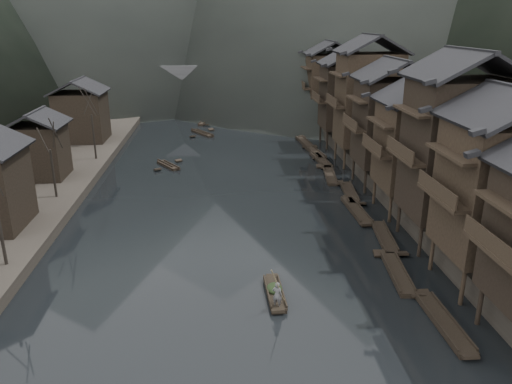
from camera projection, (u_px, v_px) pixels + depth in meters
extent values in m
plane|color=black|center=(239.00, 286.00, 34.45)|extent=(300.00, 300.00, 0.00)
cube|color=#2D2823|center=(461.00, 137.00, 74.37)|extent=(40.00, 200.00, 1.80)
cylinder|color=black|center=(480.00, 305.00, 29.78)|extent=(0.30, 0.30, 2.90)
cube|color=black|center=(499.00, 253.00, 25.92)|extent=(1.20, 5.70, 0.25)
cylinder|color=black|center=(463.00, 287.00, 31.85)|extent=(0.30, 0.30, 2.90)
cylinder|color=black|center=(432.00, 253.00, 36.37)|extent=(0.30, 0.30, 2.90)
cylinder|color=black|center=(504.00, 285.00, 32.05)|extent=(0.30, 0.30, 2.90)
cylinder|color=black|center=(468.00, 252.00, 36.57)|extent=(0.30, 0.30, 2.90)
cube|color=black|center=(503.00, 189.00, 32.47)|extent=(7.00, 6.00, 8.79)
cube|color=black|center=(443.00, 197.00, 32.32)|extent=(1.20, 5.70, 0.25)
cylinder|color=black|center=(420.00, 241.00, 38.44)|extent=(0.30, 0.30, 2.90)
cylinder|color=black|center=(399.00, 218.00, 42.97)|extent=(0.30, 0.30, 2.90)
cylinder|color=black|center=(455.00, 240.00, 38.64)|extent=(0.30, 0.30, 2.90)
cylinder|color=black|center=(430.00, 217.00, 43.17)|extent=(0.30, 0.30, 2.90)
cube|color=black|center=(456.00, 149.00, 38.76)|extent=(7.00, 6.00, 10.67)
cube|color=black|center=(405.00, 157.00, 38.64)|extent=(1.20, 5.70, 0.25)
cylinder|color=black|center=(390.00, 208.00, 45.04)|extent=(0.30, 0.30, 2.90)
cylinder|color=black|center=(374.00, 191.00, 49.56)|extent=(0.30, 0.30, 2.90)
cylinder|color=black|center=(420.00, 208.00, 45.24)|extent=(0.30, 0.30, 2.90)
cylinder|color=black|center=(401.00, 190.00, 49.76)|extent=(0.30, 0.30, 2.90)
cube|color=black|center=(420.00, 145.00, 45.82)|extent=(7.00, 6.00, 7.80)
cube|color=black|center=(377.00, 150.00, 45.66)|extent=(1.20, 5.70, 0.25)
cylinder|color=black|center=(365.00, 181.00, 52.57)|extent=(0.30, 0.30, 2.90)
cylinder|color=black|center=(353.00, 168.00, 57.10)|extent=(0.30, 0.30, 2.90)
cylinder|color=black|center=(391.00, 181.00, 52.77)|extent=(0.30, 0.30, 2.90)
cylinder|color=black|center=(377.00, 168.00, 57.30)|extent=(0.30, 0.30, 2.90)
cube|color=black|center=(391.00, 122.00, 53.17)|extent=(7.00, 6.00, 8.93)
cube|color=black|center=(354.00, 127.00, 53.03)|extent=(1.20, 5.70, 0.25)
cylinder|color=black|center=(344.00, 159.00, 61.05)|extent=(0.30, 0.30, 2.90)
cylinder|color=black|center=(335.00, 149.00, 65.57)|extent=(0.30, 0.30, 2.90)
cylinder|color=black|center=(366.00, 158.00, 61.25)|extent=(0.30, 0.30, 2.90)
cylinder|color=black|center=(356.00, 149.00, 65.77)|extent=(0.30, 0.30, 2.90)
cube|color=black|center=(368.00, 100.00, 61.30)|extent=(7.00, 6.00, 11.06)
cube|color=black|center=(335.00, 104.00, 61.19)|extent=(1.20, 5.70, 0.25)
cylinder|color=black|center=(327.00, 140.00, 70.47)|extent=(0.30, 0.30, 2.90)
cylinder|color=black|center=(320.00, 133.00, 74.99)|extent=(0.30, 0.30, 2.90)
cylinder|color=black|center=(346.00, 140.00, 70.67)|extent=(0.30, 0.30, 2.90)
cylinder|color=black|center=(338.00, 133.00, 75.19)|extent=(0.30, 0.30, 2.90)
cube|color=black|center=(347.00, 97.00, 71.08)|extent=(7.00, 6.00, 8.86)
cube|color=black|center=(319.00, 100.00, 70.93)|extent=(1.20, 5.70, 0.25)
cylinder|color=black|center=(312.00, 123.00, 81.78)|extent=(0.30, 0.30, 2.90)
cylinder|color=black|center=(307.00, 118.00, 86.30)|extent=(0.30, 0.30, 2.90)
cylinder|color=black|center=(328.00, 123.00, 81.98)|extent=(0.30, 0.30, 2.90)
cylinder|color=black|center=(322.00, 118.00, 86.50)|extent=(0.30, 0.30, 2.90)
cube|color=black|center=(329.00, 84.00, 82.29)|extent=(7.00, 6.00, 9.45)
cube|color=black|center=(305.00, 87.00, 82.15)|extent=(1.20, 5.70, 0.25)
cube|color=black|center=(40.00, 149.00, 54.22)|extent=(5.00, 5.00, 5.80)
cube|color=black|center=(82.00, 115.00, 71.02)|extent=(6.50, 6.50, 6.80)
cylinder|color=black|center=(55.00, 171.00, 48.26)|extent=(0.24, 0.24, 4.75)
cylinder|color=black|center=(90.00, 135.00, 61.48)|extent=(0.24, 0.24, 5.54)
cube|color=black|center=(443.00, 322.00, 30.10)|extent=(1.14, 6.64, 0.30)
cube|color=black|center=(444.00, 320.00, 30.04)|extent=(1.19, 6.51, 0.10)
cube|color=black|center=(423.00, 293.00, 33.06)|extent=(0.94, 0.82, 0.34)
cube|color=black|center=(469.00, 354.00, 27.06)|extent=(0.94, 0.82, 0.34)
cube|color=black|center=(397.00, 273.00, 35.95)|extent=(1.73, 6.54, 0.30)
cube|color=black|center=(397.00, 271.00, 35.89)|extent=(1.78, 6.42, 0.10)
cube|color=black|center=(380.00, 253.00, 38.79)|extent=(1.01, 0.88, 0.34)
cube|color=black|center=(418.00, 293.00, 33.02)|extent=(1.01, 0.88, 0.34)
cube|color=black|center=(384.00, 237.00, 41.81)|extent=(1.86, 6.71, 0.30)
cube|color=black|center=(384.00, 236.00, 41.76)|extent=(1.90, 6.58, 0.10)
cube|color=black|center=(369.00, 222.00, 44.72)|extent=(1.02, 0.92, 0.34)
cube|color=black|center=(402.00, 252.00, 38.82)|extent=(1.02, 0.92, 0.34)
cube|color=black|center=(356.00, 211.00, 47.65)|extent=(1.30, 7.15, 0.30)
cube|color=black|center=(356.00, 209.00, 47.59)|extent=(1.35, 7.01, 0.10)
cube|color=black|center=(348.00, 197.00, 50.83)|extent=(0.96, 0.90, 0.35)
cube|color=black|center=(365.00, 223.00, 44.38)|extent=(0.96, 0.90, 0.35)
cube|color=black|center=(349.00, 193.00, 52.56)|extent=(1.74, 6.99, 0.30)
cube|color=black|center=(349.00, 191.00, 52.50)|extent=(1.79, 6.86, 0.10)
cube|color=black|center=(339.00, 182.00, 55.60)|extent=(1.01, 0.93, 0.35)
cube|color=black|center=(361.00, 202.00, 49.42)|extent=(1.01, 0.93, 0.35)
cube|color=black|center=(330.00, 175.00, 58.61)|extent=(1.97, 7.53, 0.30)
cube|color=black|center=(330.00, 174.00, 58.55)|extent=(2.01, 7.39, 0.10)
cube|color=black|center=(320.00, 166.00, 61.88)|extent=(1.04, 1.02, 0.36)
cube|color=black|center=(340.00, 183.00, 55.25)|extent=(1.04, 1.02, 0.36)
cube|color=black|center=(321.00, 161.00, 64.61)|extent=(1.63, 7.52, 0.30)
cube|color=black|center=(321.00, 159.00, 64.55)|extent=(1.67, 7.38, 0.10)
cube|color=black|center=(318.00, 153.00, 67.95)|extent=(1.00, 0.98, 0.36)
cube|color=black|center=(325.00, 167.00, 61.18)|extent=(1.00, 0.98, 0.36)
cube|color=black|center=(315.00, 153.00, 68.46)|extent=(1.92, 6.60, 0.30)
cube|color=black|center=(315.00, 151.00, 68.40)|extent=(1.96, 6.48, 0.10)
cube|color=black|center=(314.00, 146.00, 71.36)|extent=(1.03, 0.91, 0.34)
cube|color=black|center=(316.00, 158.00, 65.47)|extent=(1.03, 0.91, 0.34)
cube|color=black|center=(304.00, 142.00, 74.31)|extent=(1.61, 6.58, 0.30)
cube|color=black|center=(304.00, 141.00, 74.26)|extent=(1.66, 6.46, 0.10)
cube|color=black|center=(302.00, 137.00, 77.22)|extent=(1.00, 0.87, 0.34)
cube|color=black|center=(306.00, 146.00, 71.31)|extent=(1.00, 0.87, 0.34)
cube|color=black|center=(301.00, 133.00, 80.32)|extent=(1.98, 6.70, 0.30)
cube|color=black|center=(301.00, 132.00, 80.26)|extent=(2.02, 6.58, 0.10)
cube|color=black|center=(300.00, 128.00, 83.26)|extent=(1.04, 0.93, 0.34)
cube|color=black|center=(301.00, 136.00, 77.28)|extent=(1.04, 0.93, 0.34)
cube|color=black|center=(290.00, 125.00, 86.47)|extent=(1.42, 6.03, 0.30)
cube|color=black|center=(290.00, 124.00, 86.41)|extent=(1.47, 5.91, 0.10)
cube|color=black|center=(286.00, 121.00, 89.11)|extent=(0.97, 0.79, 0.33)
cube|color=black|center=(293.00, 127.00, 83.74)|extent=(0.97, 0.79, 0.33)
cube|color=black|center=(168.00, 165.00, 62.52)|extent=(3.23, 4.42, 0.30)
cube|color=black|center=(168.00, 164.00, 62.46)|extent=(3.23, 4.36, 0.10)
cube|color=black|center=(179.00, 160.00, 64.32)|extent=(1.02, 0.93, 0.29)
cube|color=black|center=(157.00, 169.00, 60.63)|extent=(1.02, 0.93, 0.29)
cube|color=black|center=(202.00, 133.00, 80.17)|extent=(3.83, 5.58, 0.30)
cube|color=black|center=(202.00, 132.00, 80.11)|extent=(3.81, 5.51, 0.10)
cube|color=black|center=(211.00, 129.00, 82.52)|extent=(1.10, 1.06, 0.32)
cube|color=black|center=(193.00, 136.00, 77.72)|extent=(1.10, 1.06, 0.32)
cube|color=black|center=(204.00, 122.00, 88.45)|extent=(2.04, 5.12, 0.30)
cube|color=black|center=(204.00, 121.00, 88.39)|extent=(2.07, 5.03, 0.10)
cube|color=black|center=(201.00, 119.00, 90.59)|extent=(0.96, 0.79, 0.30)
cube|color=black|center=(207.00, 124.00, 86.23)|extent=(0.96, 0.79, 0.30)
cube|color=black|center=(253.00, 109.00, 101.56)|extent=(1.82, 5.73, 0.30)
cube|color=black|center=(253.00, 108.00, 101.50)|extent=(1.85, 5.62, 0.10)
cube|color=black|center=(254.00, 106.00, 104.06)|extent=(0.94, 0.82, 0.32)
cube|color=black|center=(252.00, 111.00, 98.96)|extent=(0.94, 0.82, 0.32)
cube|color=#4C4C4F|center=(222.00, 73.00, 99.91)|extent=(40.00, 6.00, 1.60)
cube|color=#4C4C4F|center=(223.00, 68.00, 96.94)|extent=(40.00, 0.50, 1.00)
cube|color=#4C4C4F|center=(222.00, 66.00, 102.03)|extent=(40.00, 0.50, 1.00)
cube|color=#4C4C4F|center=(153.00, 94.00, 100.21)|extent=(3.20, 6.00, 6.40)
cube|color=#4C4C4F|center=(201.00, 94.00, 100.90)|extent=(3.20, 6.00, 6.40)
cube|color=#4C4C4F|center=(245.00, 93.00, 101.55)|extent=(3.20, 6.00, 6.40)
cube|color=#4C4C4F|center=(291.00, 93.00, 102.24)|extent=(3.20, 6.00, 6.40)
cube|color=black|center=(275.00, 294.00, 33.25)|extent=(1.09, 4.50, 0.30)
cube|color=black|center=(275.00, 291.00, 33.20)|extent=(1.13, 4.42, 0.10)
cube|color=black|center=(272.00, 276.00, 35.24)|extent=(0.84, 0.58, 0.29)
cube|color=black|center=(278.00, 310.00, 31.18)|extent=(0.84, 0.58, 0.29)
ellipsoid|color=black|center=(274.00, 284.00, 33.27)|extent=(1.07, 1.40, 0.64)
imported|color=#5F5F61|center=(277.00, 291.00, 31.26)|extent=(0.77, 0.67, 1.77)
cylinder|color=#8C7A51|center=(281.00, 250.00, 30.35)|extent=(1.43, 1.55, 3.90)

